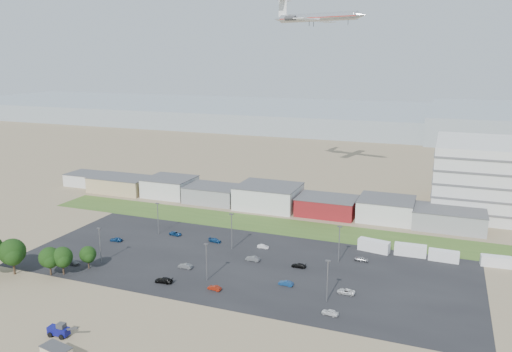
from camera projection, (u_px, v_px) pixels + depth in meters
The scene contains 35 objects.
ground at pixel (191, 292), 116.85m from camera, with size 700.00×700.00×0.00m, color #836F53.
parking_lot at pixel (243, 263), 133.27m from camera, with size 120.00×50.00×0.01m, color black.
grass_strip at pixel (266, 224), 164.07m from camera, with size 160.00×16.00×0.02m, color #3C5B22.
hills_backdrop at pixel (430, 123), 387.86m from camera, with size 700.00×200.00×9.00m, color gray, non-canonical shape.
building_row at pixel (241, 194), 186.35m from camera, with size 170.00×20.00×8.00m, color silver, non-canonical shape.
telehandler at pixel (58, 329), 97.91m from camera, with size 6.86×2.29×2.86m, color #0C0E62, non-canonical shape.
box_trailer_a at pixel (374, 246), 141.00m from camera, with size 8.74×2.73×3.28m, color silver, non-canonical shape.
box_trailer_b at pixel (410, 250), 137.96m from camera, with size 8.54×2.67×3.20m, color silver, non-canonical shape.
box_trailer_c at pixel (444, 256), 134.29m from camera, with size 7.83×2.45×2.94m, color silver, non-canonical shape.
box_trailer_d at pixel (496, 261), 130.75m from camera, with size 7.57×2.36×2.84m, color silver, non-canonical shape.
tree_left at pixel (12, 255), 125.10m from camera, with size 7.09×7.09×10.63m, color black, non-canonical shape.
tree_mid at pixel (50, 260), 124.89m from camera, with size 5.57×5.57×8.35m, color black, non-canonical shape.
tree_right at pixel (62, 259), 125.29m from camera, with size 5.50×5.50×8.26m, color black, non-canonical shape.
tree_near at pixel (88, 256), 129.01m from camera, with size 4.59×4.59×6.88m, color black, non-canonical shape.
lightpole_front_l at pixel (100, 245), 132.50m from camera, with size 1.14×0.48×9.71m, color slate, non-canonical shape.
lightpole_front_m at pixel (207, 262), 121.72m from camera, with size 1.13×0.47×9.57m, color slate, non-canonical shape.
lightpole_front_r at pixel (327, 281), 111.12m from camera, with size 1.16×0.48×9.89m, color slate, non-canonical shape.
lightpole_back_l at pixel (158, 219), 154.26m from camera, with size 1.17×0.49×9.93m, color slate, non-canonical shape.
lightpole_back_m at pixel (232, 232), 141.71m from camera, with size 1.25×0.52×10.60m, color slate, non-canonical shape.
lightpole_back_r at pixel (339, 244), 132.39m from camera, with size 1.20×0.50×10.24m, color slate, non-canonical shape.
airliner at pixel (318, 17), 192.40m from camera, with size 39.96×27.24×11.81m, color silver, non-canonical shape.
parked_car_0 at pixel (346, 291), 115.69m from camera, with size 1.94×4.20×1.17m, color silver.
parked_car_1 at pixel (286, 283), 119.94m from camera, with size 1.26×3.63×1.20m, color navy.
parked_car_2 at pixel (330, 312), 106.16m from camera, with size 1.46×3.64×1.24m, color silver.
parked_car_3 at pixel (164, 280), 121.39m from camera, with size 1.83×4.51×1.31m, color black.
parked_car_4 at pixel (185, 266), 129.74m from camera, with size 1.33×3.81×1.26m, color #595B5E.
parked_car_5 at pixel (116, 239), 148.80m from camera, with size 1.50×3.74×1.27m, color navy.
parked_car_6 at pixel (215, 240), 148.22m from camera, with size 1.62×3.97×1.15m, color navy.
parked_car_7 at pixel (253, 259), 134.48m from camera, with size 1.38×3.97×1.31m, color #595B5E.
parked_car_8 at pixel (361, 259), 134.24m from camera, with size 1.46×3.64×1.24m, color #A5A5AA.
parked_car_9 at pixel (175, 234), 153.88m from camera, with size 1.84×3.98×1.11m, color navy.
parked_car_10 at pixel (73, 262), 132.15m from camera, with size 1.66×4.07×1.18m, color #595B5E.
parked_car_11 at pixel (263, 247), 143.36m from camera, with size 1.16×3.33×1.10m, color silver.
parked_car_12 at pixel (299, 265), 130.24m from camera, with size 1.57×3.87×1.12m, color black.
parked_car_13 at pixel (214, 288), 117.54m from camera, with size 1.17×3.36×1.11m, color maroon.
Camera 1 is at (52.93, -94.76, 53.36)m, focal length 35.00 mm.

